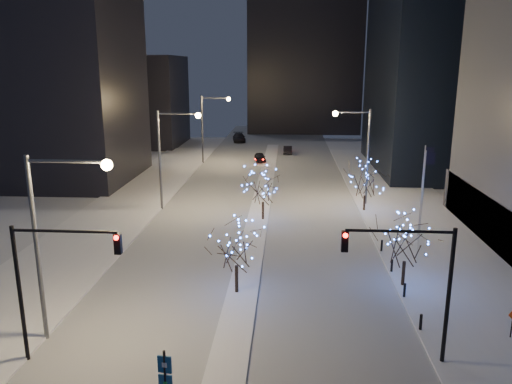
# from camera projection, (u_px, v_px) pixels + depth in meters

# --- Properties ---
(ground) EXTENTS (160.00, 160.00, 0.00)m
(ground) POSITION_uv_depth(u_px,v_px,m) (227.00, 367.00, 24.23)
(ground) COLOR white
(ground) RESTS_ON ground
(road) EXTENTS (20.00, 130.00, 0.02)m
(road) POSITION_uv_depth(u_px,v_px,m) (264.00, 192.00, 58.09)
(road) COLOR #9EA4AC
(road) RESTS_ON ground
(median) EXTENTS (2.00, 80.00, 0.15)m
(median) POSITION_uv_depth(u_px,v_px,m) (261.00, 202.00, 53.24)
(median) COLOR white
(median) RESTS_ON ground
(east_sidewalk) EXTENTS (10.00, 90.00, 0.15)m
(east_sidewalk) POSITION_uv_depth(u_px,v_px,m) (430.00, 236.00, 42.62)
(east_sidewalk) COLOR white
(east_sidewalk) RESTS_ON ground
(west_sidewalk) EXTENTS (8.00, 90.00, 0.15)m
(west_sidewalk) POSITION_uv_depth(u_px,v_px,m) (98.00, 229.00, 44.44)
(west_sidewalk) COLOR white
(west_sidewalk) RESTS_ON ground
(filler_west_near) EXTENTS (22.00, 18.00, 24.00)m
(filler_west_near) POSITION_uv_depth(u_px,v_px,m) (40.00, 84.00, 61.75)
(filler_west_near) COLOR black
(filler_west_near) RESTS_ON ground
(filler_west_far) EXTENTS (18.00, 16.00, 16.00)m
(filler_west_far) POSITION_uv_depth(u_px,v_px,m) (132.00, 101.00, 91.63)
(filler_west_far) COLOR black
(filler_west_far) RESTS_ON ground
(horizon_block) EXTENTS (24.00, 14.00, 42.00)m
(horizon_block) POSITION_uv_depth(u_px,v_px,m) (305.00, 34.00, 107.71)
(horizon_block) COLOR black
(horizon_block) RESTS_ON ground
(street_lamp_w_near) EXTENTS (4.40, 0.56, 10.00)m
(street_lamp_w_near) POSITION_uv_depth(u_px,v_px,m) (54.00, 224.00, 25.14)
(street_lamp_w_near) COLOR #595E66
(street_lamp_w_near) RESTS_ON ground
(street_lamp_w_mid) EXTENTS (4.40, 0.56, 10.00)m
(street_lamp_w_mid) POSITION_uv_depth(u_px,v_px,m) (170.00, 146.00, 49.32)
(street_lamp_w_mid) COLOR #595E66
(street_lamp_w_mid) RESTS_ON ground
(street_lamp_w_far) EXTENTS (4.40, 0.56, 10.00)m
(street_lamp_w_far) POSITION_uv_depth(u_px,v_px,m) (209.00, 120.00, 73.51)
(street_lamp_w_far) COLOR #595E66
(street_lamp_w_far) RESTS_ON ground
(street_lamp_east) EXTENTS (3.90, 0.56, 10.00)m
(street_lamp_east) POSITION_uv_depth(u_px,v_px,m) (360.00, 144.00, 51.04)
(street_lamp_east) COLOR #595E66
(street_lamp_east) RESTS_ON ground
(traffic_signal_west) EXTENTS (5.26, 0.43, 7.00)m
(traffic_signal_west) POSITION_uv_depth(u_px,v_px,m) (49.00, 272.00, 23.59)
(traffic_signal_west) COLOR black
(traffic_signal_west) RESTS_ON ground
(traffic_signal_east) EXTENTS (5.26, 0.43, 7.00)m
(traffic_signal_east) POSITION_uv_depth(u_px,v_px,m) (417.00, 273.00, 23.46)
(traffic_signal_east) COLOR black
(traffic_signal_east) RESTS_ON ground
(flagpoles) EXTENTS (1.35, 2.60, 8.00)m
(flagpoles) POSITION_uv_depth(u_px,v_px,m) (423.00, 190.00, 38.90)
(flagpoles) COLOR silver
(flagpoles) RESTS_ON east_sidewalk
(bollards) EXTENTS (0.16, 12.16, 0.90)m
(bollards) POSITION_uv_depth(u_px,v_px,m) (398.00, 277.00, 33.12)
(bollards) COLOR black
(bollards) RESTS_ON east_sidewalk
(car_near) EXTENTS (2.17, 4.10, 1.33)m
(car_near) POSITION_uv_depth(u_px,v_px,m) (260.00, 157.00, 76.30)
(car_near) COLOR black
(car_near) RESTS_ON ground
(car_mid) EXTENTS (1.44, 3.96, 1.30)m
(car_mid) POSITION_uv_depth(u_px,v_px,m) (288.00, 150.00, 83.29)
(car_mid) COLOR black
(car_mid) RESTS_ON ground
(car_far) EXTENTS (3.10, 5.86, 1.62)m
(car_far) POSITION_uv_depth(u_px,v_px,m) (239.00, 138.00, 96.30)
(car_far) COLOR #222227
(car_far) RESTS_ON ground
(holiday_tree_median_near) EXTENTS (4.56, 4.56, 4.98)m
(holiday_tree_median_near) POSITION_uv_depth(u_px,v_px,m) (236.00, 244.00, 31.23)
(holiday_tree_median_near) COLOR black
(holiday_tree_median_near) RESTS_ON median
(holiday_tree_median_far) EXTENTS (4.57, 4.57, 5.05)m
(holiday_tree_median_far) POSITION_uv_depth(u_px,v_px,m) (263.00, 186.00, 46.43)
(holiday_tree_median_far) COLOR black
(holiday_tree_median_far) RESTS_ON median
(holiday_tree_plaza_near) EXTENTS (5.20, 5.20, 4.90)m
(holiday_tree_plaza_near) POSITION_uv_depth(u_px,v_px,m) (406.00, 240.00, 32.27)
(holiday_tree_plaza_near) COLOR black
(holiday_tree_plaza_near) RESTS_ON east_sidewalk
(holiday_tree_plaza_far) EXTENTS (5.35, 5.35, 4.92)m
(holiday_tree_plaza_far) POSITION_uv_depth(u_px,v_px,m) (365.00, 180.00, 49.44)
(holiday_tree_plaza_far) COLOR black
(holiday_tree_plaza_far) RESTS_ON east_sidewalk
(wayfinding_sign) EXTENTS (0.58, 0.14, 3.27)m
(wayfinding_sign) POSITION_uv_depth(u_px,v_px,m) (165.00, 379.00, 20.04)
(wayfinding_sign) COLOR black
(wayfinding_sign) RESTS_ON ground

